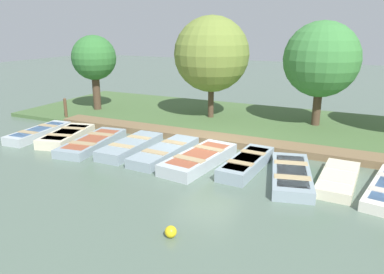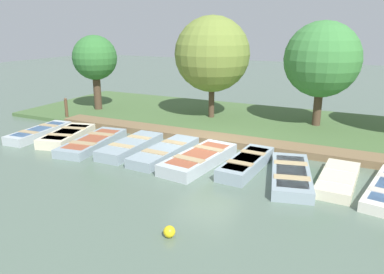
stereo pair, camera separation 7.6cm
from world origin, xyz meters
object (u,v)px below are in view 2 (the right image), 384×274
rowboat_0 (39,132)px  rowboat_8 (338,179)px  park_tree_far_left (95,59)px  rowboat_1 (67,136)px  rowboat_5 (199,159)px  rowboat_2 (93,142)px  rowboat_4 (165,151)px  park_tree_left (212,54)px  park_tree_center (322,60)px  buoy (169,232)px  rowboat_7 (291,175)px  mooring_post_near (66,109)px  rowboat_3 (131,146)px  rowboat_6 (246,163)px

rowboat_0 → rowboat_8: 12.44m
rowboat_0 → park_tree_far_left: park_tree_far_left is taller
rowboat_1 → rowboat_5: size_ratio=0.87×
rowboat_2 → rowboat_4: bearing=86.8°
rowboat_4 → park_tree_left: park_tree_left is taller
park_tree_center → park_tree_far_left: bearing=-81.7°
buoy → park_tree_far_left: 14.30m
rowboat_0 → rowboat_7: 11.06m
rowboat_5 → mooring_post_near: bearing=-101.0°
rowboat_0 → rowboat_3: (-0.12, 4.81, 0.02)m
rowboat_0 → rowboat_7: rowboat_0 is taller
rowboat_3 → rowboat_5: bearing=86.2°
rowboat_0 → rowboat_5: bearing=85.7°
rowboat_5 → mooring_post_near: (-2.86, -8.91, 0.38)m
rowboat_1 → mooring_post_near: mooring_post_near is taller
rowboat_4 → park_tree_center: bearing=148.6°
rowboat_6 → mooring_post_near: size_ratio=2.71×
park_tree_far_left → rowboat_3: bearing=48.9°
rowboat_5 → mooring_post_near: mooring_post_near is taller
buoy → park_tree_center: bearing=172.1°
park_tree_center → rowboat_4: bearing=-34.4°
rowboat_8 → rowboat_2: bearing=-85.8°
rowboat_1 → buoy: 9.07m
park_tree_center → rowboat_6: bearing=-11.6°
rowboat_1 → rowboat_7: (0.17, 9.54, -0.03)m
park_tree_left → park_tree_far_left: bearing=-81.1°
mooring_post_near → park_tree_far_left: (-2.25, 0.21, 2.41)m
rowboat_5 → park_tree_far_left: bearing=-113.6°
rowboat_0 → rowboat_8: bearing=87.4°
rowboat_2 → buoy: rowboat_2 is taller
buoy → park_tree_center: 11.96m
rowboat_4 → buoy: rowboat_4 is taller
rowboat_6 → park_tree_far_left: (-4.80, -10.34, 2.78)m
rowboat_2 → rowboat_0: bearing=-98.4°
rowboat_6 → rowboat_8: (-0.03, 2.95, -0.05)m
rowboat_3 → mooring_post_near: (-2.69, -5.87, 0.39)m
rowboat_0 → rowboat_4: rowboat_0 is taller
rowboat_0 → rowboat_3: bearing=87.5°
rowboat_0 → park_tree_left: (-6.08, 5.68, 3.18)m
park_tree_left → rowboat_4: bearing=6.1°
rowboat_2 → rowboat_4: rowboat_4 is taller
rowboat_6 → buoy: bearing=0.3°
park_tree_far_left → rowboat_2: bearing=37.4°
rowboat_6 → park_tree_far_left: size_ratio=0.75×
rowboat_2 → mooring_post_near: mooring_post_near is taller
rowboat_1 → rowboat_7: bearing=75.6°
rowboat_0 → rowboat_2: (0.05, 3.05, -0.02)m
rowboat_4 → rowboat_8: size_ratio=1.21×
rowboat_1 → rowboat_2: 1.54m
park_tree_far_left → rowboat_5: bearing=59.6°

